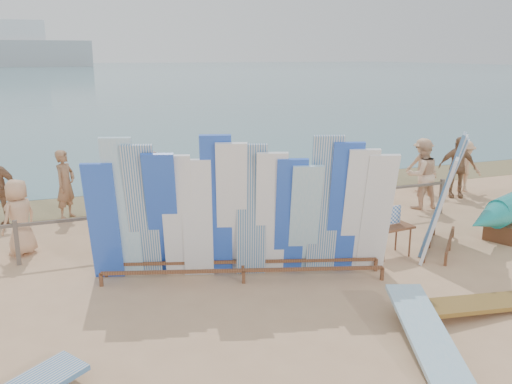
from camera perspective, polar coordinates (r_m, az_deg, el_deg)
name	(u,v)px	position (r m, az deg, el deg)	size (l,w,h in m)	color
ground	(267,296)	(9.36, 1.12, -10.87)	(160.00, 160.00, 0.00)	tan
ocean	(63,72)	(135.96, -19.67, 11.86)	(320.00, 240.00, 0.02)	slate
wet_sand_strip	(175,195)	(15.90, -8.50, -0.34)	(40.00, 2.60, 0.01)	olive
distant_ship	(16,49)	(188.08, -23.97, 13.56)	(45.00, 8.00, 14.00)	#999EA3
fence	(216,213)	(11.80, -4.25, -2.22)	(12.08, 0.08, 0.90)	#65584C
main_surfboard_rack	(243,215)	(9.62, -1.42, -2.46)	(5.33, 2.22, 2.70)	brown
side_surfboard_rack	(443,197)	(11.76, 19.13, -0.47)	(1.98, 2.01, 2.53)	brown
vendor_table	(391,240)	(11.30, 13.98, -4.88)	(0.84, 0.64, 1.05)	brown
flat_board_b	(429,353)	(8.11, 17.70, -15.86)	(0.56, 2.70, 0.07)	#87BCD8
flat_board_c	(477,312)	(9.51, 22.26, -11.60)	(0.56, 2.70, 0.07)	olive
beach_chair_left	(226,217)	(12.71, -3.21, -2.65)	(0.82, 0.83, 0.94)	#AD2112
beach_chair_right	(217,213)	(13.20, -4.17, -2.20)	(0.56, 0.58, 0.81)	#AD2112
stroller	(307,197)	(13.93, 5.44, -0.52)	(0.79, 0.92, 1.07)	#AD2112
beachgoer_9	(422,165)	(16.69, 17.10, 2.70)	(1.03, 0.43, 1.60)	tan
beachgoer_extra_0	(465,167)	(17.10, 21.10, 2.51)	(0.99, 0.41, 1.53)	tan
beachgoer_10	(457,167)	(16.38, 20.40, 2.46)	(1.02, 0.44, 1.74)	#8C6042
beachgoer_1	(66,185)	(14.12, -19.41, 0.73)	(0.63, 0.35, 1.73)	#8C6042
beachgoer_4	(134,187)	(13.64, -12.71, 0.53)	(0.95, 0.41, 1.63)	#8C6042
beachgoer_6	(325,179)	(14.42, 7.24, 1.37)	(0.76, 0.36, 1.56)	tan
beachgoer_5	(151,181)	(14.26, -10.96, 1.19)	(1.49, 0.48, 1.61)	beige
beachgoer_2	(143,186)	(13.13, -11.77, 0.63)	(0.92, 0.44, 1.88)	beige
beachgoer_0	(19,217)	(11.95, -23.66, -2.44)	(0.77, 0.37, 1.57)	tan
beachgoer_8	(422,175)	(14.87, 17.06, 1.75)	(0.88, 0.42, 1.81)	beige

